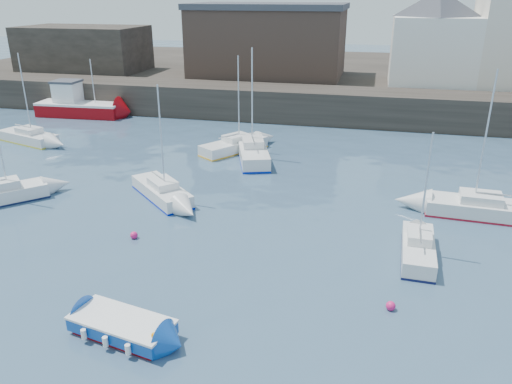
% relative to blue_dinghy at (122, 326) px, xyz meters
% --- Properties ---
extents(water, '(220.00, 220.00, 0.00)m').
position_rel_blue_dinghy_xyz_m(water, '(2.33, -0.97, -0.41)').
color(water, '#2D4760').
rests_on(water, ground).
extents(quay_wall, '(90.00, 5.00, 3.00)m').
position_rel_blue_dinghy_xyz_m(quay_wall, '(2.33, 34.03, 1.09)').
color(quay_wall, '#28231E').
rests_on(quay_wall, ground).
extents(land_strip, '(90.00, 32.00, 2.80)m').
position_rel_blue_dinghy_xyz_m(land_strip, '(2.33, 52.03, 0.99)').
color(land_strip, '#28231E').
rests_on(land_strip, ground).
extents(bldg_east_d, '(11.14, 11.14, 8.95)m').
position_rel_blue_dinghy_xyz_m(bldg_east_d, '(13.33, 40.53, 6.96)').
color(bldg_east_d, white).
rests_on(bldg_east_d, land_strip).
extents(warehouse, '(16.40, 10.40, 7.60)m').
position_rel_blue_dinghy_xyz_m(warehouse, '(-3.67, 42.03, 6.21)').
color(warehouse, '#3D2D26').
rests_on(warehouse, land_strip).
extents(bldg_west, '(14.00, 8.00, 5.00)m').
position_rel_blue_dinghy_xyz_m(bldg_west, '(-25.67, 41.03, 4.89)').
color(bldg_west, '#353028').
rests_on(bldg_west, land_strip).
extents(blue_dinghy, '(4.08, 2.36, 0.73)m').
position_rel_blue_dinghy_xyz_m(blue_dinghy, '(0.00, 0.00, 0.00)').
color(blue_dinghy, maroon).
rests_on(blue_dinghy, ground).
extents(fishing_boat, '(8.53, 3.59, 5.55)m').
position_rel_blue_dinghy_xyz_m(fishing_boat, '(-20.54, 30.51, 0.67)').
color(fishing_boat, maroon).
rests_on(fishing_boat, ground).
extents(sailboat_a, '(4.84, 5.02, 6.87)m').
position_rel_blue_dinghy_xyz_m(sailboat_a, '(-12.81, 9.54, 0.08)').
color(sailboat_a, silver).
rests_on(sailboat_a, ground).
extents(sailboat_b, '(5.10, 4.88, 6.89)m').
position_rel_blue_dinghy_xyz_m(sailboat_b, '(-3.82, 12.40, 0.04)').
color(sailboat_b, silver).
rests_on(sailboat_b, ground).
extents(sailboat_c, '(1.61, 4.56, 5.94)m').
position_rel_blue_dinghy_xyz_m(sailboat_c, '(10.73, 8.45, 0.05)').
color(sailboat_c, silver).
rests_on(sailboat_c, ground).
extents(sailboat_d, '(6.39, 2.40, 8.01)m').
position_rel_blue_dinghy_xyz_m(sailboat_d, '(14.56, 14.05, 0.08)').
color(sailboat_d, silver).
rests_on(sailboat_d, ground).
extents(sailboat_e, '(5.87, 3.37, 7.19)m').
position_rel_blue_dinghy_xyz_m(sailboat_e, '(-19.28, 20.93, 0.06)').
color(sailboat_e, silver).
rests_on(sailboat_e, ground).
extents(sailboat_f, '(3.84, 6.44, 7.97)m').
position_rel_blue_dinghy_xyz_m(sailboat_f, '(-0.24, 20.81, 0.16)').
color(sailboat_f, silver).
rests_on(sailboat_f, ground).
extents(sailboat_h, '(4.65, 5.64, 7.22)m').
position_rel_blue_dinghy_xyz_m(sailboat_h, '(-2.15, 22.45, 0.06)').
color(sailboat_h, silver).
rests_on(sailboat_h, ground).
extents(buoy_near, '(0.38, 0.38, 0.38)m').
position_rel_blue_dinghy_xyz_m(buoy_near, '(-3.07, 7.13, -0.41)').
color(buoy_near, '#D91B67').
rests_on(buoy_near, ground).
extents(buoy_mid, '(0.38, 0.38, 0.38)m').
position_rel_blue_dinghy_xyz_m(buoy_mid, '(9.46, 3.88, -0.41)').
color(buoy_mid, '#D91B67').
rests_on(buoy_mid, ground).
extents(buoy_far, '(0.36, 0.36, 0.36)m').
position_rel_blue_dinghy_xyz_m(buoy_far, '(-4.02, 12.55, -0.41)').
color(buoy_far, '#D91B67').
rests_on(buoy_far, ground).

